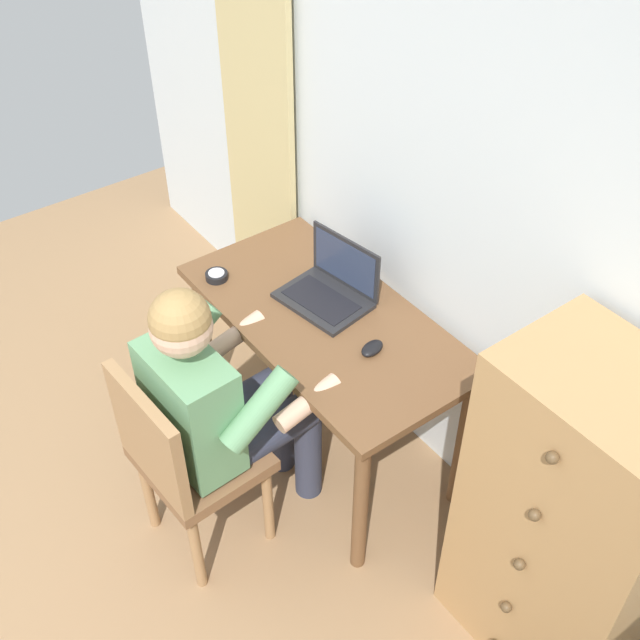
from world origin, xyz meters
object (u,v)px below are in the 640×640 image
(person_seated, at_px, (222,398))
(computer_mouse, at_px, (372,348))
(chair, at_px, (183,458))
(laptop, at_px, (331,287))
(desk, at_px, (325,337))
(dresser, at_px, (571,525))
(desk_clock, at_px, (217,276))

(person_seated, height_order, computer_mouse, person_seated)
(chair, bearing_deg, computer_mouse, 77.32)
(laptop, bearing_deg, chair, -77.45)
(person_seated, bearing_deg, chair, -86.97)
(desk, height_order, computer_mouse, computer_mouse)
(dresser, bearing_deg, chair, -142.14)
(chair, height_order, person_seated, person_seated)
(dresser, bearing_deg, desk_clock, -168.44)
(computer_mouse, relative_size, desk_clock, 1.11)
(dresser, distance_m, desk_clock, 1.61)
(dresser, xyz_separation_m, person_seated, (-1.04, -0.62, 0.07))
(desk_clock, bearing_deg, dresser, 11.56)
(desk, distance_m, person_seated, 0.52)
(computer_mouse, bearing_deg, chair, -116.28)
(dresser, relative_size, person_seated, 1.02)
(chair, relative_size, person_seated, 0.74)
(desk, height_order, person_seated, person_seated)
(dresser, xyz_separation_m, computer_mouse, (-0.87, -0.09, 0.14))
(desk, xyz_separation_m, desk_clock, (-0.44, -0.22, 0.13))
(desk, height_order, chair, chair)
(chair, bearing_deg, desk, 97.94)
(dresser, relative_size, computer_mouse, 12.39)
(dresser, bearing_deg, laptop, -178.87)
(desk, xyz_separation_m, computer_mouse, (0.26, 0.02, 0.13))
(computer_mouse, xyz_separation_m, desk_clock, (-0.70, -0.23, -0.00))
(desk, relative_size, desk_clock, 13.48)
(desk, relative_size, dresser, 0.98)
(chair, bearing_deg, desk_clock, 138.20)
(desk, distance_m, chair, 0.71)
(dresser, distance_m, person_seated, 1.21)
(person_seated, bearing_deg, dresser, 30.70)
(person_seated, relative_size, desk_clock, 13.46)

